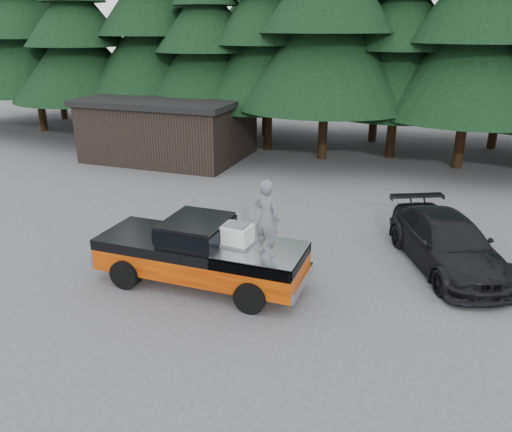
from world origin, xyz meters
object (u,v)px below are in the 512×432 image
(air_compressor, at_px, (237,235))
(parked_car, at_px, (447,243))
(pickup_truck, at_px, (201,262))
(man_on_bed, at_px, (267,218))
(utility_building, at_px, (170,127))

(air_compressor, relative_size, parked_car, 0.14)
(pickup_truck, bearing_deg, man_on_bed, -6.55)
(air_compressor, height_order, parked_car, air_compressor)
(pickup_truck, xyz_separation_m, utility_building, (-8.05, 12.76, 1.00))
(air_compressor, bearing_deg, utility_building, 130.69)
(air_compressor, bearing_deg, pickup_truck, -172.00)
(air_compressor, xyz_separation_m, man_on_bed, (0.94, -0.29, 0.74))
(air_compressor, height_order, man_on_bed, man_on_bed)
(parked_car, bearing_deg, air_compressor, -173.27)
(utility_building, bearing_deg, pickup_truck, -57.76)
(pickup_truck, distance_m, utility_building, 15.12)
(parked_car, xyz_separation_m, utility_building, (-14.53, 9.29, 0.89))
(man_on_bed, bearing_deg, parked_car, -124.04)
(pickup_truck, bearing_deg, parked_car, 28.17)
(man_on_bed, xyz_separation_m, parked_car, (4.46, 3.70, -1.56))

